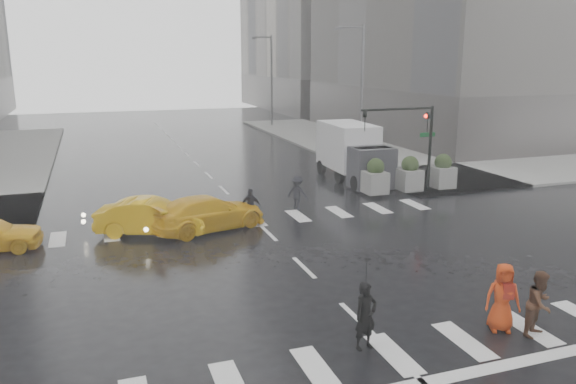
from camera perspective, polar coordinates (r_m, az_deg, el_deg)
name	(u,v)px	position (r m, az deg, el deg)	size (l,w,h in m)	color
ground	(304,268)	(19.11, 1.65, -7.69)	(120.00, 120.00, 0.00)	black
sidewalk_ne	(467,152)	(43.39, 17.69, 3.85)	(35.00, 35.00, 0.15)	slate
road_markings	(304,267)	(19.11, 1.65, -7.67)	(18.00, 48.00, 0.01)	silver
traffic_signal_pole	(414,132)	(29.29, 12.68, 5.97)	(4.45, 0.42, 4.50)	black
street_lamp_near	(360,87)	(38.74, 7.31, 10.55)	(2.15, 0.22, 9.00)	#59595B
street_lamp_far	(270,77)	(57.32, -1.81, 11.60)	(2.15, 0.22, 9.00)	#59595B
planter_west	(375,177)	(28.83, 8.85, 1.52)	(1.10, 1.10, 1.80)	slate
planter_mid	(410,174)	(29.81, 12.25, 1.76)	(1.10, 1.10, 1.80)	slate
planter_east	(442,172)	(30.89, 15.42, 1.99)	(1.10, 1.10, 1.80)	slate
pedestrian_black	(367,287)	(13.67, 7.99, -9.52)	(1.13, 1.14, 2.43)	black
pedestrian_brown	(540,304)	(15.78, 24.22, -10.30)	(0.84, 0.65, 1.73)	#462919
pedestrian_orange	(503,297)	(15.67, 20.98, -9.95)	(1.05, 0.90, 1.82)	#C1350D
pedestrian_far_a	(251,206)	(23.96, -3.81, -1.42)	(0.87, 0.53, 1.49)	black
pedestrian_far_b	(297,193)	(25.96, 0.94, -0.10)	(1.02, 0.57, 1.58)	black
taxi_mid	(152,217)	(23.03, -13.64, -2.46)	(1.52, 4.36, 1.44)	#F2B20C
taxi_rear	(208,213)	(23.20, -8.15, -2.11)	(1.99, 4.32, 1.42)	#F2B20C
box_truck	(354,151)	(32.04, 6.69, 4.12)	(2.26, 6.04, 3.21)	white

